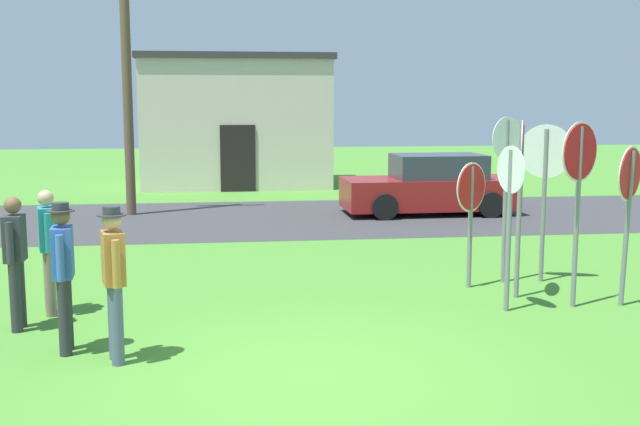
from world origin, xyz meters
name	(u,v)px	position (x,y,z in m)	size (l,w,h in m)	color
ground_plane	(305,375)	(0.00, 0.00, 0.00)	(80.00, 80.00, 0.00)	#47842D
street_asphalt	(256,218)	(0.00, 11.09, 0.00)	(60.00, 6.40, 0.01)	#38383A
building_background	(236,121)	(-0.28, 18.93, 2.18)	(6.30, 4.36, 4.36)	beige
utility_pole	(126,48)	(-3.09, 12.13, 4.14)	(1.80, 0.24, 7.92)	brown
parked_car_on_street	(430,187)	(4.45, 11.36, 0.69)	(4.33, 2.07, 1.51)	maroon
stop_sign_rear_left	(579,180)	(4.02, 2.25, 1.79)	(0.71, 0.45, 2.59)	slate
stop_sign_far_back	(510,202)	(3.02, 2.16, 1.52)	(0.17, 0.63, 2.27)	slate
stop_sign_tallest	(521,175)	(3.44, 2.86, 1.80)	(0.33, 0.81, 2.59)	slate
stop_sign_low_front	(506,172)	(3.58, 3.83, 1.76)	(0.60, 0.33, 2.62)	slate
stop_sign_leaning_left	(545,174)	(4.21, 3.80, 1.73)	(0.78, 0.33, 2.50)	slate
stop_sign_nearest	(629,197)	(4.75, 2.22, 1.54)	(0.61, 0.52, 2.25)	slate
stop_sign_leaning_right	(471,203)	(2.94, 3.56, 1.32)	(0.60, 0.48, 1.94)	slate
person_on_left	(15,256)	(-3.40, 2.11, 0.95)	(0.22, 0.57, 1.69)	#2D2D33
person_holding_notes	(63,268)	(-2.63, 1.09, 0.98)	(0.32, 0.57, 1.74)	#2D2D33
person_in_blue	(48,245)	(-3.15, 2.79, 0.95)	(0.30, 0.55, 1.69)	#7A6B56
person_with_sunhat	(114,275)	(-2.02, 0.69, 0.98)	(0.32, 0.55, 1.74)	#4C5670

